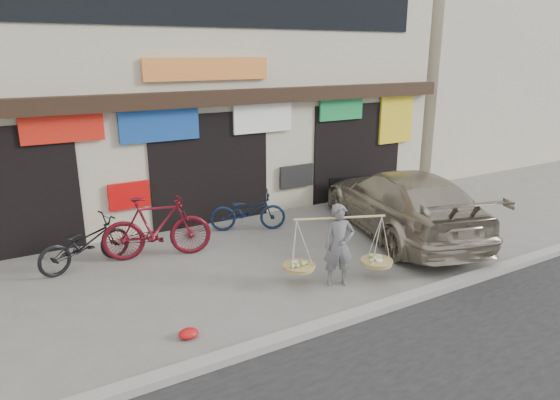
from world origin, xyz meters
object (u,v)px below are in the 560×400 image
street_vendor (339,249)px  bike_1 (157,227)px  bike_0 (85,243)px  bike_2 (248,211)px  suv (401,202)px

street_vendor → bike_1: street_vendor is taller
bike_0 → bike_2: bike_0 is taller
street_vendor → bike_0: size_ratio=1.02×
bike_0 → bike_1: bearing=-117.3°
street_vendor → suv: bearing=48.6°
bike_1 → street_vendor: bearing=-124.9°
bike_0 → bike_2: size_ratio=1.05×
suv → bike_1: bearing=0.1°
bike_2 → street_vendor: bearing=-154.6°
bike_1 → suv: suv is taller
street_vendor → bike_2: street_vendor is taller
street_vendor → bike_1: (-2.45, 2.86, -0.04)m
street_vendor → bike_1: bearing=152.4°
bike_0 → suv: suv is taller
bike_1 → bike_2: 2.41m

